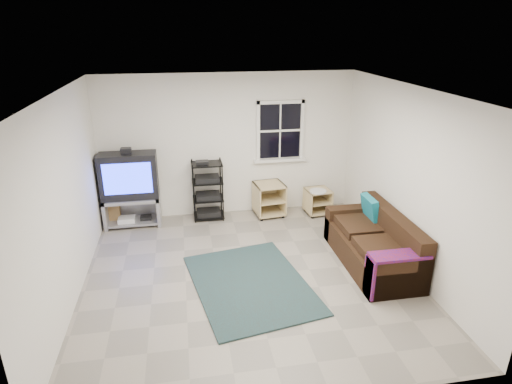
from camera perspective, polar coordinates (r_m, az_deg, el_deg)
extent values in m
plane|color=gray|center=(6.24, -0.94, -11.07)|extent=(4.60, 4.60, 0.00)
plane|color=white|center=(5.32, -1.11, 13.28)|extent=(4.60, 4.60, 0.00)
plane|color=silver|center=(7.82, -3.70, 6.15)|extent=(4.60, 0.00, 4.60)
plane|color=silver|center=(3.65, 4.84, -12.91)|extent=(4.60, 0.00, 4.60)
plane|color=silver|center=(5.79, -24.14, -1.33)|extent=(0.00, 4.60, 4.60)
plane|color=silver|center=(6.40, 19.76, 1.41)|extent=(0.00, 4.60, 4.60)
cube|color=black|center=(7.90, 3.20, 8.19)|extent=(0.80, 0.01, 1.02)
cube|color=silver|center=(7.78, 3.32, 11.89)|extent=(0.88, 0.06, 0.06)
cube|color=silver|center=(8.01, 3.18, 4.30)|extent=(0.98, 0.14, 0.05)
cube|color=silver|center=(7.80, 0.27, 8.05)|extent=(0.06, 0.06, 1.10)
cube|color=silver|center=(7.99, 6.13, 8.24)|extent=(0.06, 0.06, 1.10)
cube|color=silver|center=(7.89, 3.23, 8.17)|extent=(0.78, 0.04, 0.04)
cube|color=gray|center=(7.83, -16.27, -0.83)|extent=(0.97, 0.48, 0.06)
cube|color=gray|center=(7.99, -19.33, -2.61)|extent=(0.06, 0.48, 0.53)
cube|color=gray|center=(7.88, -12.81, -2.22)|extent=(0.06, 0.48, 0.53)
cube|color=gray|center=(8.00, -15.95, -3.72)|extent=(0.85, 0.44, 0.04)
cube|color=gray|center=(8.12, -15.96, -1.79)|extent=(0.97, 0.04, 0.53)
cube|color=silver|center=(7.95, -16.85, -3.50)|extent=(0.29, 0.23, 0.08)
cube|color=black|center=(7.96, -14.46, -3.32)|extent=(0.19, 0.17, 0.06)
cube|color=black|center=(7.69, -16.59, 2.11)|extent=(0.97, 0.41, 0.79)
cube|color=#1D30F6|center=(7.48, -16.76, 1.70)|extent=(0.79, 0.01, 0.54)
cube|color=black|center=(7.56, -16.95, 5.29)|extent=(0.17, 0.13, 0.10)
cylinder|color=black|center=(7.64, -8.26, -0.35)|extent=(0.02, 0.02, 1.10)
cylinder|color=black|center=(7.66, -4.46, -0.11)|extent=(0.02, 0.02, 1.10)
cylinder|color=black|center=(7.97, -8.37, 0.59)|extent=(0.02, 0.02, 1.10)
cylinder|color=black|center=(8.00, -4.72, 0.82)|extent=(0.02, 0.02, 1.10)
cube|color=black|center=(8.01, -6.30, -3.09)|extent=(0.55, 0.40, 0.02)
cube|color=black|center=(7.98, -6.32, -2.73)|extent=(0.43, 0.32, 0.09)
cube|color=black|center=(7.87, -6.40, -0.88)|extent=(0.55, 0.40, 0.02)
cube|color=black|center=(7.85, -6.42, -0.51)|extent=(0.43, 0.32, 0.09)
cube|color=black|center=(7.76, -6.50, 1.40)|extent=(0.55, 0.40, 0.02)
cube|color=black|center=(7.74, -6.52, 1.78)|extent=(0.43, 0.32, 0.09)
cube|color=black|center=(7.65, -6.60, 3.74)|extent=(0.55, 0.40, 0.02)
cube|color=#D8BE85|center=(7.87, 1.78, 0.99)|extent=(0.58, 0.58, 0.02)
cube|color=#D8BE85|center=(8.08, 1.74, -2.62)|extent=(0.58, 0.58, 0.02)
cube|color=#D8BE85|center=(7.90, 0.04, -1.04)|extent=(0.09, 0.52, 0.57)
cube|color=#D8BE85|center=(8.05, 3.45, -0.64)|extent=(0.09, 0.52, 0.57)
cube|color=#D8BE85|center=(8.19, 1.20, -0.20)|extent=(0.48, 0.08, 0.57)
cube|color=#D8BE85|center=(7.98, 1.76, -0.98)|extent=(0.54, 0.56, 0.02)
cylinder|color=black|center=(7.85, 0.77, -3.65)|extent=(0.05, 0.05, 0.05)
cylinder|color=black|center=(8.34, 2.64, -2.12)|extent=(0.05, 0.05, 0.05)
cube|color=#D8BE85|center=(8.06, 8.31, 0.23)|extent=(0.48, 0.48, 0.02)
cube|color=#D8BE85|center=(8.21, 8.15, -2.48)|extent=(0.48, 0.48, 0.02)
cube|color=#D8BE85|center=(8.05, 6.87, -1.30)|extent=(0.06, 0.44, 0.44)
cube|color=#D8BE85|center=(8.22, 9.56, -0.98)|extent=(0.06, 0.44, 0.44)
cube|color=#D8BE85|center=(8.31, 7.66, -0.61)|extent=(0.40, 0.06, 0.44)
cube|color=#D8BE85|center=(8.14, 8.22, -1.25)|extent=(0.44, 0.45, 0.02)
cylinder|color=black|center=(8.02, 7.50, -3.32)|extent=(0.05, 0.05, 0.05)
cylinder|color=black|center=(8.44, 8.75, -2.10)|extent=(0.05, 0.05, 0.05)
cylinder|color=silver|center=(7.95, 8.28, 0.11)|extent=(0.31, 0.31, 0.02)
cube|color=black|center=(6.66, 15.09, -7.69)|extent=(0.84, 1.86, 0.39)
cube|color=black|center=(6.62, 17.84, -4.37)|extent=(0.22, 1.86, 0.40)
cube|color=black|center=(7.28, 12.53, -4.02)|extent=(0.84, 0.22, 0.58)
cube|color=black|center=(5.99, 18.42, -10.57)|extent=(0.84, 0.22, 0.58)
cube|color=black|center=(6.22, 16.09, -7.31)|extent=(0.56, 0.67, 0.12)
cube|color=black|center=(6.82, 13.45, -4.41)|extent=(0.56, 0.67, 0.12)
cube|color=teal|center=(6.94, 15.00, -2.11)|extent=(0.19, 0.45, 0.39)
cube|color=navy|center=(5.83, 18.61, -8.03)|extent=(0.77, 0.28, 0.04)
cube|color=navy|center=(5.82, 14.89, -10.97)|extent=(0.04, 0.28, 0.54)
cube|color=black|center=(6.05, -0.73, -12.13)|extent=(1.80, 2.25, 0.02)
cube|color=olive|center=(8.11, -18.68, -2.57)|extent=(0.30, 0.20, 0.43)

